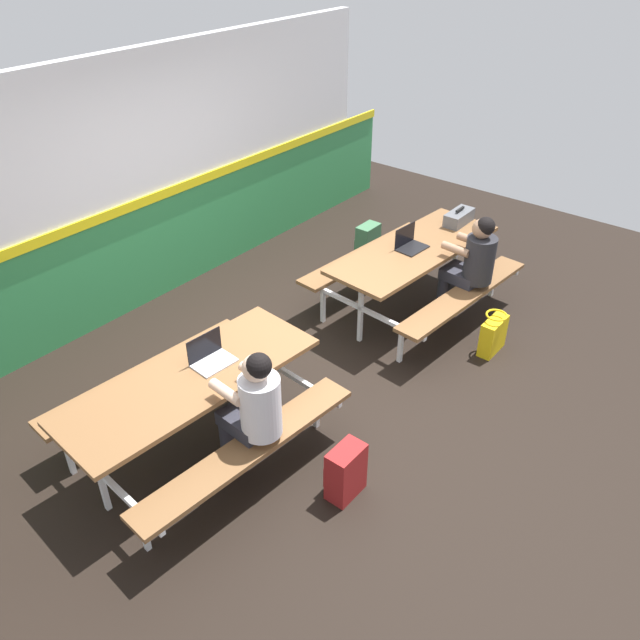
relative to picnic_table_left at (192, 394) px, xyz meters
The scene contains 12 objects.
ground_plane 1.56m from the picnic_table_left, ahead, with size 10.00×10.00×0.02m, color black.
accent_backdrop 2.72m from the picnic_table_left, 56.69° to the left, with size 8.00×0.14×2.60m.
picnic_table_left is the anchor object (origin of this frame).
picnic_table_right 2.90m from the picnic_table_left, ahead, with size 2.10×1.70×0.74m.
student_nearer 0.59m from the picnic_table_left, 80.40° to the right, with size 0.38×0.53×1.21m.
student_further 3.15m from the picnic_table_left, 13.91° to the right, with size 0.38×0.53×1.21m.
laptop_silver 0.32m from the picnic_table_left, ahead, with size 0.34×0.24×0.22m.
laptop_dark 2.86m from the picnic_table_left, ahead, with size 0.34×0.24×0.22m.
toolbox_grey 3.71m from the picnic_table_left, ahead, with size 0.40×0.18×0.18m.
backpack_dark 1.30m from the picnic_table_left, 72.58° to the right, with size 0.30×0.22×0.44m.
tote_bag_bright 3.02m from the picnic_table_left, 24.38° to the right, with size 0.34×0.21×0.43m.
satchel_spare 3.67m from the picnic_table_left, 13.55° to the left, with size 0.30×0.22×0.44m.
Camera 1 is at (-3.76, -3.02, 3.76)m, focal length 35.83 mm.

